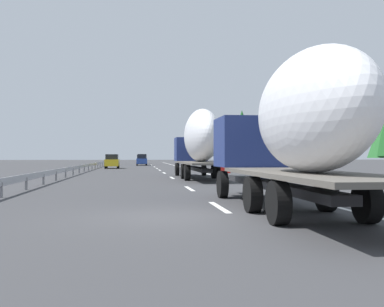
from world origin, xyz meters
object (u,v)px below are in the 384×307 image
truck_trailing (293,128)px  road_sign (207,149)px  car_blue_sedan (142,160)px  truck_lead (199,141)px  car_silver_hatch (142,159)px  car_yellow_coupe (112,161)px

truck_trailing → road_sign: 36.42m
truck_trailing → road_sign: truck_trailing is taller
truck_trailing → car_blue_sedan: bearing=3.2°
car_blue_sedan → road_sign: (-27.75, -6.64, 1.45)m
truck_lead → car_silver_hatch: 57.46m
road_sign → car_yellow_coupe: bearing=45.1°
car_blue_sedan → road_sign: bearing=-166.5°
car_silver_hatch → car_yellow_coupe: car_silver_hatch is taller
truck_trailing → car_silver_hatch: 77.04m
truck_trailing → car_yellow_coupe: (46.83, 7.48, -1.51)m
truck_lead → road_sign: size_ratio=4.09×
truck_lead → truck_trailing: 19.62m
truck_lead → car_blue_sedan: (44.42, 3.54, -1.77)m
car_yellow_coupe → truck_trailing: bearing=-170.9°
car_yellow_coupe → road_sign: bearing=-134.9°
truck_trailing → car_blue_sedan: size_ratio=2.79×
car_yellow_coupe → car_silver_hatch: bearing=-7.9°
car_blue_sedan → car_yellow_coupe: bearing=167.1°
road_sign → truck_lead: bearing=169.5°
car_silver_hatch → truck_lead: bearing=-176.7°
car_silver_hatch → car_blue_sedan: bearing=178.9°
truck_lead → car_silver_hatch: bearing=3.3°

